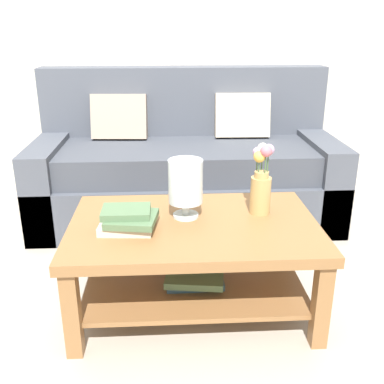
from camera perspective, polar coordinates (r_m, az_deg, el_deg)
The scene contains 7 objects.
ground_plane at distance 2.70m, azimuth -2.05°, elevation -9.65°, with size 10.00×10.00×0.00m, color #ADA393.
back_wall at distance 3.98m, azimuth -2.93°, elevation 20.48°, with size 6.40×0.12×2.70m, color beige.
couch at distance 3.30m, azimuth -0.79°, elevation 3.08°, with size 2.12×0.90×1.06m.
coffee_table at distance 2.21m, azimuth 0.23°, elevation -7.04°, with size 1.19×0.76×0.47m.
book_stack_main at distance 2.08m, azimuth -8.10°, elevation -3.50°, with size 0.28×0.24×0.10m.
glass_hurricane_vase at distance 2.15m, azimuth -0.82°, elevation 1.12°, with size 0.17×0.17×0.29m.
flower_pitcher at distance 2.23m, azimuth 8.79°, elevation 1.25°, with size 0.11×0.10×0.35m.
Camera 1 is at (-0.04, -2.33, 1.36)m, focal length 41.99 mm.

